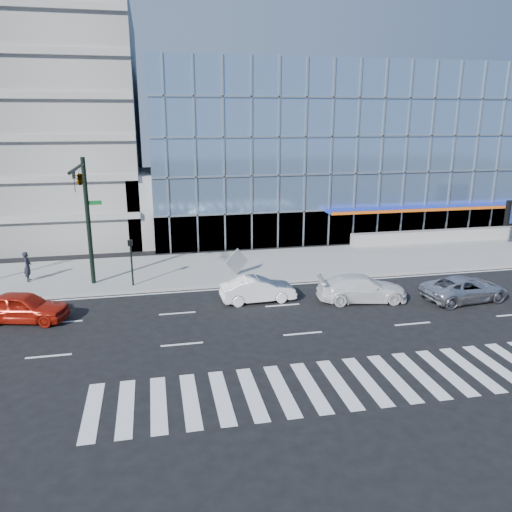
{
  "coord_description": "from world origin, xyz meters",
  "views": [
    {
      "loc": [
        -7.0,
        -26.03,
        10.4
      ],
      "look_at": [
        -0.93,
        3.0,
        2.19
      ],
      "focal_mm": 35.0,
      "sensor_mm": 36.0,
      "label": 1
    }
  ],
  "objects_px": {
    "red_sedan": "(23,307)",
    "white_suv": "(362,288)",
    "traffic_signal": "(83,193)",
    "white_sedan": "(258,289)",
    "silver_suv": "(465,289)",
    "tilted_panel": "(237,262)",
    "ped_signal_post": "(131,255)",
    "pedestrian": "(27,266)"
  },
  "relations": [
    {
      "from": "traffic_signal",
      "to": "white_sedan",
      "type": "distance_m",
      "value": 11.73
    },
    {
      "from": "white_suv",
      "to": "pedestrian",
      "type": "height_order",
      "value": "pedestrian"
    },
    {
      "from": "silver_suv",
      "to": "pedestrian",
      "type": "xyz_separation_m",
      "value": [
        -25.94,
        8.67,
        0.41
      ]
    },
    {
      "from": "red_sedan",
      "to": "traffic_signal",
      "type": "bearing_deg",
      "value": -22.57
    },
    {
      "from": "traffic_signal",
      "to": "tilted_panel",
      "type": "distance_m",
      "value": 10.72
    },
    {
      "from": "red_sedan",
      "to": "white_suv",
      "type": "bearing_deg",
      "value": -78.01
    },
    {
      "from": "white_sedan",
      "to": "red_sedan",
      "type": "distance_m",
      "value": 12.76
    },
    {
      "from": "red_sedan",
      "to": "tilted_panel",
      "type": "bearing_deg",
      "value": -52.55
    },
    {
      "from": "white_suv",
      "to": "red_sedan",
      "type": "distance_m",
      "value": 18.77
    },
    {
      "from": "tilted_panel",
      "to": "ped_signal_post",
      "type": "bearing_deg",
      "value": 164.27
    },
    {
      "from": "traffic_signal",
      "to": "silver_suv",
      "type": "relative_size",
      "value": 1.55
    },
    {
      "from": "ped_signal_post",
      "to": "silver_suv",
      "type": "xyz_separation_m",
      "value": [
        19.26,
        -6.31,
        -1.42
      ]
    },
    {
      "from": "silver_suv",
      "to": "white_suv",
      "type": "relative_size",
      "value": 0.98
    },
    {
      "from": "traffic_signal",
      "to": "pedestrian",
      "type": "xyz_separation_m",
      "value": [
        -4.18,
        2.73,
        -5.04
      ]
    },
    {
      "from": "traffic_signal",
      "to": "tilted_panel",
      "type": "relative_size",
      "value": 6.15
    },
    {
      "from": "white_suv",
      "to": "ped_signal_post",
      "type": "bearing_deg",
      "value": 75.99
    },
    {
      "from": "white_suv",
      "to": "white_sedan",
      "type": "distance_m",
      "value": 6.12
    },
    {
      "from": "silver_suv",
      "to": "white_sedan",
      "type": "relative_size",
      "value": 1.18
    },
    {
      "from": "traffic_signal",
      "to": "white_sedan",
      "type": "height_order",
      "value": "traffic_signal"
    },
    {
      "from": "ped_signal_post",
      "to": "red_sedan",
      "type": "distance_m",
      "value": 7.15
    },
    {
      "from": "red_sedan",
      "to": "pedestrian",
      "type": "xyz_separation_m",
      "value": [
        -1.18,
        6.72,
        0.34
      ]
    },
    {
      "from": "white_suv",
      "to": "tilted_panel",
      "type": "xyz_separation_m",
      "value": [
        -6.41,
        6.04,
        0.3
      ]
    },
    {
      "from": "pedestrian",
      "to": "white_suv",
      "type": "bearing_deg",
      "value": -114.39
    },
    {
      "from": "silver_suv",
      "to": "pedestrian",
      "type": "height_order",
      "value": "pedestrian"
    },
    {
      "from": "white_suv",
      "to": "tilted_panel",
      "type": "relative_size",
      "value": 4.05
    },
    {
      "from": "traffic_signal",
      "to": "white_suv",
      "type": "distance_m",
      "value": 17.33
    },
    {
      "from": "traffic_signal",
      "to": "silver_suv",
      "type": "bearing_deg",
      "value": -15.25
    },
    {
      "from": "traffic_signal",
      "to": "silver_suv",
      "type": "height_order",
      "value": "traffic_signal"
    },
    {
      "from": "pedestrian",
      "to": "traffic_signal",
      "type": "bearing_deg",
      "value": -126.96
    },
    {
      "from": "red_sedan",
      "to": "pedestrian",
      "type": "relative_size",
      "value": 2.38
    },
    {
      "from": "white_suv",
      "to": "tilted_panel",
      "type": "distance_m",
      "value": 8.81
    },
    {
      "from": "white_suv",
      "to": "pedestrian",
      "type": "bearing_deg",
      "value": 76.56
    },
    {
      "from": "tilted_panel",
      "to": "pedestrian",
      "type": "bearing_deg",
      "value": 150.63
    },
    {
      "from": "silver_suv",
      "to": "tilted_panel",
      "type": "distance_m",
      "value": 14.35
    },
    {
      "from": "ped_signal_post",
      "to": "white_sedan",
      "type": "height_order",
      "value": "ped_signal_post"
    },
    {
      "from": "traffic_signal",
      "to": "white_suv",
      "type": "bearing_deg",
      "value": -16.83
    },
    {
      "from": "traffic_signal",
      "to": "red_sedan",
      "type": "bearing_deg",
      "value": -126.93
    },
    {
      "from": "traffic_signal",
      "to": "red_sedan",
      "type": "height_order",
      "value": "traffic_signal"
    },
    {
      "from": "white_suv",
      "to": "white_sedan",
      "type": "relative_size",
      "value": 1.2
    },
    {
      "from": "white_suv",
      "to": "silver_suv",
      "type": "bearing_deg",
      "value": -93.81
    },
    {
      "from": "ped_signal_post",
      "to": "pedestrian",
      "type": "bearing_deg",
      "value": 160.54
    },
    {
      "from": "silver_suv",
      "to": "tilted_panel",
      "type": "height_order",
      "value": "tilted_panel"
    }
  ]
}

